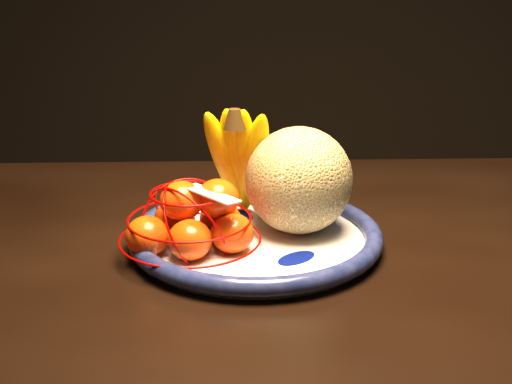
# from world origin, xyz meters

# --- Properties ---
(dining_table) EXTENTS (1.67, 1.12, 0.79)m
(dining_table) POSITION_xyz_m (-0.06, 0.10, 0.71)
(dining_table) COLOR black
(dining_table) RESTS_ON ground
(fruit_bowl) EXTENTS (0.32, 0.32, 0.03)m
(fruit_bowl) POSITION_xyz_m (0.09, 0.20, 0.80)
(fruit_bowl) COLOR white
(fruit_bowl) RESTS_ON dining_table
(cantaloupe) EXTENTS (0.14, 0.14, 0.14)m
(cantaloupe) POSITION_xyz_m (0.15, 0.23, 0.87)
(cantaloupe) COLOR olive
(cantaloupe) RESTS_ON fruit_bowl
(banana_bunch) EXTENTS (0.11, 0.11, 0.17)m
(banana_bunch) POSITION_xyz_m (0.07, 0.27, 0.89)
(banana_bunch) COLOR yellow
(banana_bunch) RESTS_ON fruit_bowl
(mandarin_bag) EXTENTS (0.18, 0.18, 0.11)m
(mandarin_bag) POSITION_xyz_m (0.02, 0.17, 0.84)
(mandarin_bag) COLOR #FF4200
(mandarin_bag) RESTS_ON fruit_bowl
(price_tag) EXTENTS (0.08, 0.06, 0.01)m
(price_tag) POSITION_xyz_m (0.05, 0.15, 0.88)
(price_tag) COLOR white
(price_tag) RESTS_ON mandarin_bag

